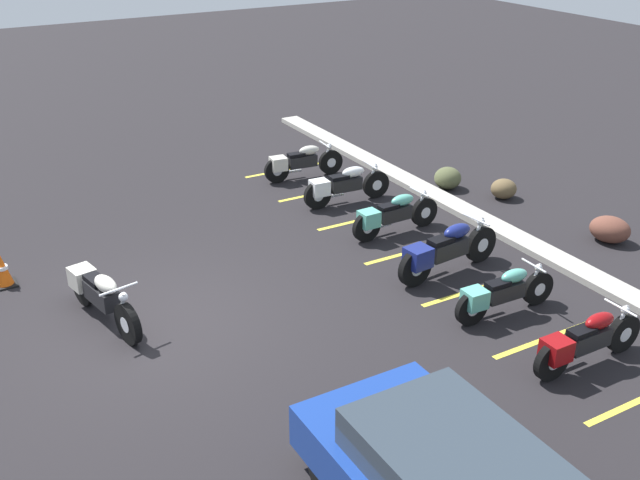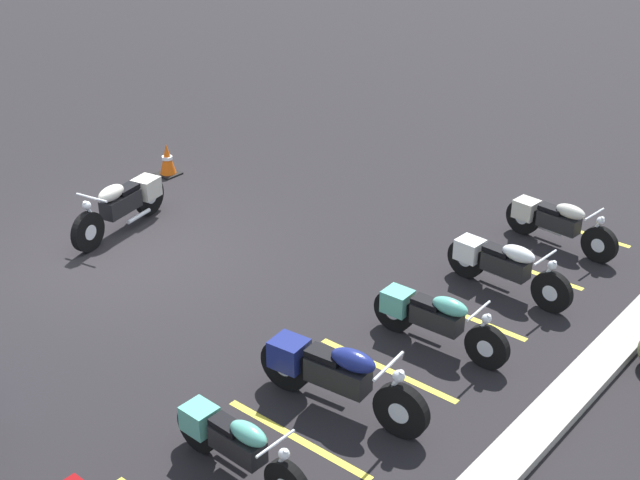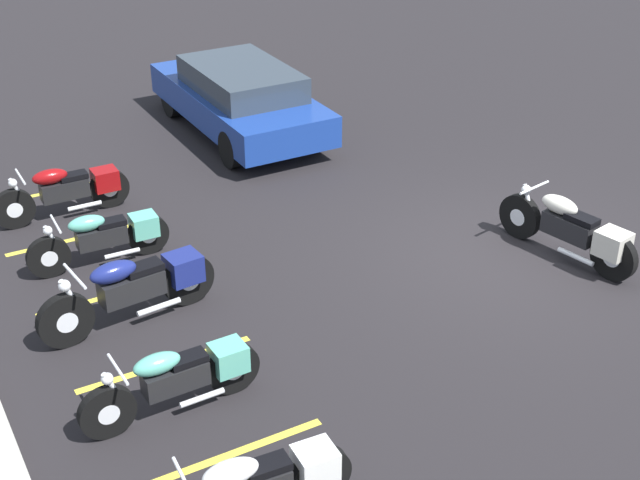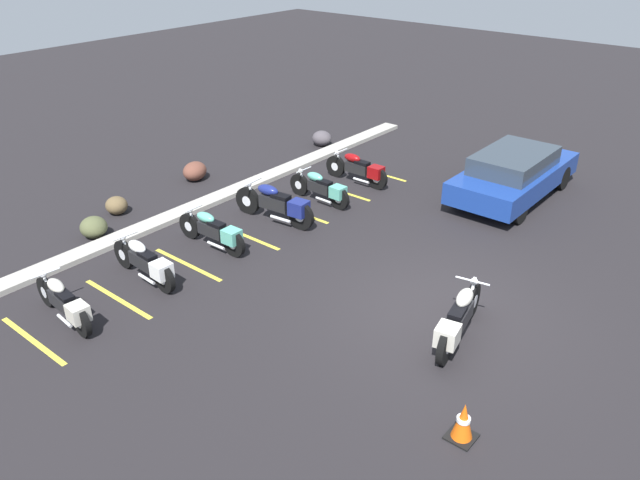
# 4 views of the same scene
# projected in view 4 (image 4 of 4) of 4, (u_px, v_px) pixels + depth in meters

# --- Properties ---
(ground) EXTENTS (60.00, 60.00, 0.00)m
(ground) POSITION_uv_depth(u_px,v_px,m) (436.00, 311.00, 11.74)
(ground) COLOR black
(motorcycle_cream_featured) EXTENTS (2.18, 0.78, 0.87)m
(motorcycle_cream_featured) POSITION_uv_depth(u_px,v_px,m) (458.00, 319.00, 10.71)
(motorcycle_cream_featured) COLOR black
(motorcycle_cream_featured) RESTS_ON ground
(parked_bike_0) EXTENTS (0.56, 1.98, 0.78)m
(parked_bike_0) POSITION_uv_depth(u_px,v_px,m) (64.00, 303.00, 11.25)
(parked_bike_0) COLOR black
(parked_bike_0) RESTS_ON ground
(parked_bike_1) EXTENTS (0.58, 2.06, 0.81)m
(parked_bike_1) POSITION_uv_depth(u_px,v_px,m) (146.00, 262.00, 12.52)
(parked_bike_1) COLOR black
(parked_bike_1) RESTS_ON ground
(parked_bike_2) EXTENTS (0.57, 2.02, 0.79)m
(parked_bike_2) POSITION_uv_depth(u_px,v_px,m) (214.00, 231.00, 13.78)
(parked_bike_2) COLOR black
(parked_bike_2) RESTS_ON ground
(parked_bike_3) EXTENTS (0.67, 2.29, 0.90)m
(parked_bike_3) POSITION_uv_depth(u_px,v_px,m) (277.00, 204.00, 14.92)
(parked_bike_3) COLOR black
(parked_bike_3) RESTS_ON ground
(parked_bike_4) EXTENTS (0.55, 1.95, 0.77)m
(parked_bike_4) POSITION_uv_depth(u_px,v_px,m) (322.00, 188.00, 15.96)
(parked_bike_4) COLOR black
(parked_bike_4) RESTS_ON ground
(parked_bike_5) EXTENTS (0.57, 2.04, 0.80)m
(parked_bike_5) POSITION_uv_depth(u_px,v_px,m) (359.00, 169.00, 17.11)
(parked_bike_5) COLOR black
(parked_bike_5) RESTS_ON ground
(car_blue) EXTENTS (4.30, 1.81, 1.29)m
(car_blue) POSITION_uv_depth(u_px,v_px,m) (514.00, 173.00, 16.14)
(car_blue) COLOR black
(car_blue) RESTS_ON ground
(concrete_curb) EXTENTS (18.00, 0.50, 0.12)m
(concrete_curb) POSITION_uv_depth(u_px,v_px,m) (192.00, 208.00, 15.69)
(concrete_curb) COLOR #A8A399
(concrete_curb) RESTS_ON ground
(landscape_rock_0) EXTENTS (0.96, 0.88, 0.51)m
(landscape_rock_0) POSITION_uv_depth(u_px,v_px,m) (195.00, 171.00, 17.44)
(landscape_rock_0) COLOR brown
(landscape_rock_0) RESTS_ON ground
(landscape_rock_1) EXTENTS (0.79, 0.80, 0.48)m
(landscape_rock_1) POSITION_uv_depth(u_px,v_px,m) (322.00, 138.00, 20.03)
(landscape_rock_1) COLOR #4A444A
(landscape_rock_1) RESTS_ON ground
(landscape_rock_2) EXTENTS (0.86, 0.86, 0.50)m
(landscape_rock_2) POSITION_uv_depth(u_px,v_px,m) (94.00, 227.00, 14.32)
(landscape_rock_2) COLOR #505535
(landscape_rock_2) RESTS_ON ground
(landscape_rock_3) EXTENTS (0.69, 0.71, 0.44)m
(landscape_rock_3) POSITION_uv_depth(u_px,v_px,m) (117.00, 205.00, 15.47)
(landscape_rock_3) COLOR brown
(landscape_rock_3) RESTS_ON ground
(traffic_cone) EXTENTS (0.40, 0.40, 0.62)m
(traffic_cone) POSITION_uv_depth(u_px,v_px,m) (463.00, 422.00, 8.77)
(traffic_cone) COLOR black
(traffic_cone) RESTS_ON ground
(stall_line_0) EXTENTS (0.10, 2.10, 0.00)m
(stall_line_0) POSITION_uv_depth(u_px,v_px,m) (33.00, 340.00, 10.93)
(stall_line_0) COLOR gold
(stall_line_0) RESTS_ON ground
(stall_line_1) EXTENTS (0.10, 2.10, 0.00)m
(stall_line_1) POSITION_uv_depth(u_px,v_px,m) (118.00, 299.00, 12.11)
(stall_line_1) COLOR gold
(stall_line_1) RESTS_ON ground
(stall_line_2) EXTENTS (0.10, 2.10, 0.00)m
(stall_line_2) POSITION_uv_depth(u_px,v_px,m) (188.00, 265.00, 13.29)
(stall_line_2) COLOR gold
(stall_line_2) RESTS_ON ground
(stall_line_3) EXTENTS (0.10, 2.10, 0.00)m
(stall_line_3) POSITION_uv_depth(u_px,v_px,m) (246.00, 236.00, 14.48)
(stall_line_3) COLOR gold
(stall_line_3) RESTS_ON ground
(stall_line_4) EXTENTS (0.10, 2.10, 0.00)m
(stall_line_4) POSITION_uv_depth(u_px,v_px,m) (296.00, 212.00, 15.66)
(stall_line_4) COLOR gold
(stall_line_4) RESTS_ON ground
(stall_line_5) EXTENTS (0.10, 2.10, 0.00)m
(stall_line_5) POSITION_uv_depth(u_px,v_px,m) (338.00, 191.00, 16.85)
(stall_line_5) COLOR gold
(stall_line_5) RESTS_ON ground
(stall_line_6) EXTENTS (0.10, 2.10, 0.00)m
(stall_line_6) POSITION_uv_depth(u_px,v_px,m) (375.00, 172.00, 18.03)
(stall_line_6) COLOR gold
(stall_line_6) RESTS_ON ground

